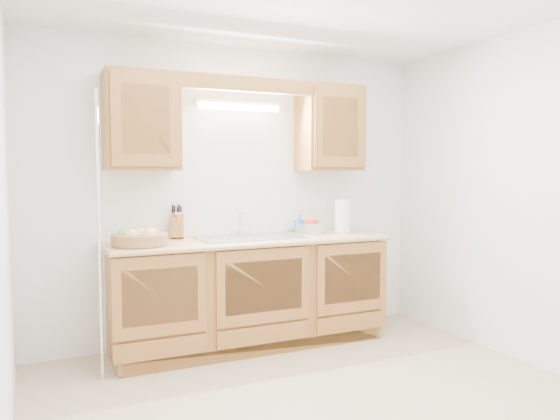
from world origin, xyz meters
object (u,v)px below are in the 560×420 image
fruit_basket (140,238)px  knife_block (177,226)px  paper_towel (343,216)px  apple_bowl (310,227)px

fruit_basket → knife_block: bearing=40.2°
knife_block → fruit_basket: bearing=-125.8°
fruit_basket → paper_towel: 1.79m
fruit_basket → paper_towel: paper_towel is taller
apple_bowl → fruit_basket: bearing=-174.0°
knife_block → paper_towel: (1.43, -0.22, 0.04)m
paper_towel → apple_bowl: paper_towel is taller
knife_block → apple_bowl: knife_block is taller
fruit_basket → apple_bowl: fruit_basket is taller
knife_block → paper_towel: bearing=5.4°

